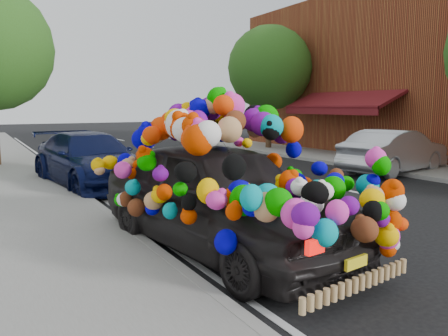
% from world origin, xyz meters
% --- Properties ---
extents(ground, '(100.00, 100.00, 0.00)m').
position_xyz_m(ground, '(0.00, 0.00, 0.00)').
color(ground, black).
rests_on(ground, ground).
extents(kerb, '(0.15, 60.00, 0.13)m').
position_xyz_m(kerb, '(-2.35, 0.00, 0.07)').
color(kerb, gray).
rests_on(kerb, ground).
extents(footpath_far, '(3.00, 40.00, 0.12)m').
position_xyz_m(footpath_far, '(8.20, 3.00, 0.06)').
color(footpath_far, gray).
rests_on(footpath_far, ground).
extents(lane_markings, '(6.00, 50.00, 0.01)m').
position_xyz_m(lane_markings, '(3.60, 0.00, 0.01)').
color(lane_markings, silver).
rests_on(lane_markings, ground).
extents(tree_far_b, '(4.00, 4.00, 5.90)m').
position_xyz_m(tree_far_b, '(8.00, 10.00, 3.89)').
color(tree_far_b, '#332114').
rests_on(tree_far_b, ground).
extents(plush_art_car, '(2.85, 5.15, 2.25)m').
position_xyz_m(plush_art_car, '(-1.39, -1.77, 1.16)').
color(plush_art_car, black).
rests_on(plush_art_car, ground).
extents(navy_sedan, '(2.57, 5.07, 1.41)m').
position_xyz_m(navy_sedan, '(-1.80, 4.50, 0.70)').
color(navy_sedan, '#060D32').
rests_on(navy_sedan, ground).
extents(silver_hatchback, '(4.38, 2.12, 1.38)m').
position_xyz_m(silver_hatchback, '(7.00, 1.88, 0.69)').
color(silver_hatchback, '#B1B3B9').
rests_on(silver_hatchback, ground).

